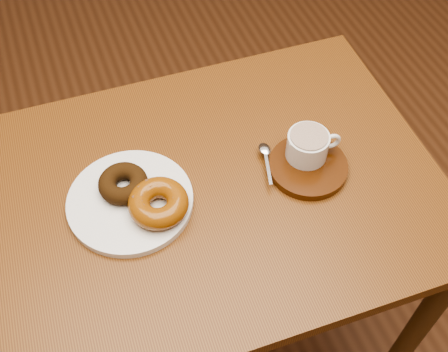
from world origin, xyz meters
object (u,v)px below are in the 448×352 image
object	(u,v)px
cafe_table	(215,222)
coffee_cup	(308,145)
donut_plate	(130,201)
saucer	(308,167)

from	to	relation	value
cafe_table	coffee_cup	xyz separation A→B (m)	(0.19, -0.01, 0.18)
donut_plate	coffee_cup	bearing A→B (deg)	-3.65
donut_plate	saucer	world-z (taller)	saucer
donut_plate	saucer	size ratio (longest dim) A/B	1.53
cafe_table	donut_plate	size ratio (longest dim) A/B	3.77
saucer	coffee_cup	size ratio (longest dim) A/B	1.43
donut_plate	coffee_cup	world-z (taller)	coffee_cup
coffee_cup	donut_plate	bearing A→B (deg)	-174.19
donut_plate	cafe_table	bearing A→B (deg)	-5.75
cafe_table	saucer	size ratio (longest dim) A/B	5.78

